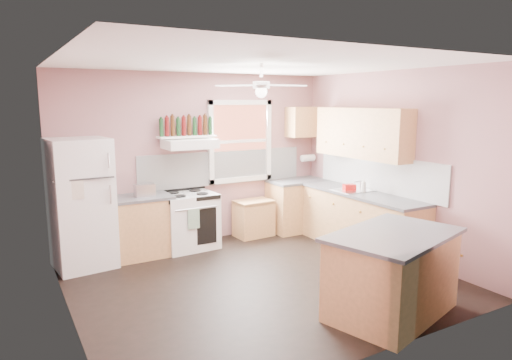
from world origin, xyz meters
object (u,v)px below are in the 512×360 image
toaster (145,190)px  island (392,275)px  refrigerator (81,204)px  cart (254,218)px  stove (188,221)px

toaster → island: toaster is taller
refrigerator → toaster: 0.88m
cart → refrigerator: bearing=179.2°
cart → toaster: bearing=-179.6°
stove → cart: size_ratio=1.39×
toaster → refrigerator: bearing=179.1°
refrigerator → stove: (1.55, 0.04, -0.46)m
refrigerator → stove: size_ratio=2.07×
refrigerator → toaster: refrigerator is taller
stove → island: (1.06, -3.18, 0.00)m
toaster → island: 3.62m
refrigerator → cart: size_ratio=2.88×
cart → island: bearing=-95.0°
stove → island: same height
refrigerator → stove: 1.62m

